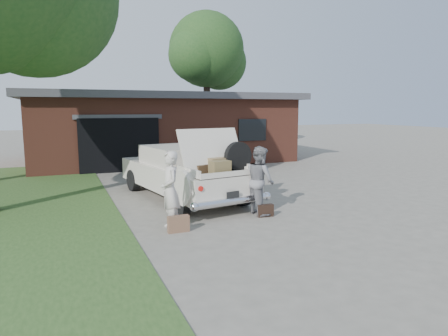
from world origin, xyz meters
name	(u,v)px	position (x,y,z in m)	size (l,w,h in m)	color
ground	(234,216)	(0.00, 0.00, 0.00)	(90.00, 90.00, 0.00)	gray
house	(159,127)	(0.98, 11.47, 1.67)	(12.80, 7.80, 3.30)	brown
tree_right	(208,54)	(5.37, 16.14, 6.02)	(5.49, 4.77, 8.68)	#38281E
sedan	(184,172)	(-0.50, 2.40, 0.77)	(2.85, 5.49, 2.07)	beige
woman_left	(170,190)	(-1.65, -0.36, 0.85)	(0.62, 0.40, 1.69)	beige
woman_right	(260,180)	(0.69, -0.02, 0.84)	(0.82, 0.64, 1.68)	gray
suitcase_left	(178,224)	(-1.58, -0.68, 0.18)	(0.45, 0.14, 0.35)	brown
suitcase_right	(265,211)	(0.70, -0.32, 0.15)	(0.39, 0.12, 0.30)	black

